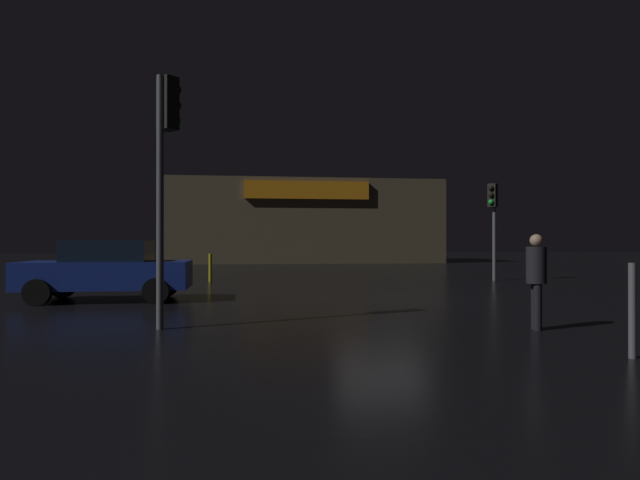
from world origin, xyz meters
name	(u,v)px	position (x,y,z in m)	size (l,w,h in m)	color
ground_plane	(382,297)	(0.00, 0.00, 0.00)	(120.00, 120.00, 0.00)	black
store_building	(302,222)	(0.11, 26.18, 3.00)	(19.91, 8.48, 6.00)	brown
traffic_signal_main	(166,143)	(-5.04, -4.80, 3.25)	(0.42, 0.42, 4.41)	#595B60
traffic_signal_opposite	(493,211)	(5.74, 5.35, 2.74)	(0.42, 0.42, 3.78)	#595B60
car_near	(107,270)	(-7.26, -0.10, 0.80)	(4.16, 2.02, 1.56)	navy
pedestrian	(536,274)	(1.34, -5.72, 0.96)	(0.41, 0.41, 1.65)	black
bollard_kerb_a	(210,267)	(-5.17, 6.39, 0.53)	(0.13, 0.13, 1.07)	gold
bollard_kerb_b	(632,311)	(1.39, -8.00, 0.62)	(0.09, 0.09, 1.24)	#595B60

